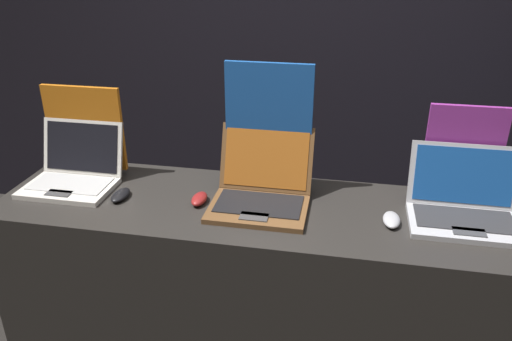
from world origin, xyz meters
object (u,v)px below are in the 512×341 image
(laptop_front, at_px, (74,172))
(laptop_middle, at_px, (261,188))
(promo_stand_front, at_px, (86,132))
(promo_stand_back, at_px, (462,157))
(mouse_back, at_px, (391,220))
(promo_stand_middle, at_px, (269,130))
(laptop_back, at_px, (464,205))
(mouse_front, at_px, (121,195))
(mouse_middle, at_px, (199,199))

(laptop_front, relative_size, laptop_middle, 0.97)
(promo_stand_front, height_order, promo_stand_back, promo_stand_front)
(laptop_middle, bearing_deg, laptop_front, 179.03)
(laptop_middle, xyz_separation_m, mouse_back, (0.49, -0.07, -0.05))
(promo_stand_middle, bearing_deg, laptop_back, -10.05)
(mouse_front, height_order, promo_stand_middle, promo_stand_middle)
(mouse_back, relative_size, promo_stand_back, 0.30)
(promo_stand_middle, relative_size, laptop_back, 1.32)
(laptop_middle, xyz_separation_m, promo_stand_back, (0.75, 0.18, 0.12))
(laptop_front, bearing_deg, mouse_back, -3.51)
(mouse_front, distance_m, laptop_back, 1.31)
(mouse_back, bearing_deg, laptop_front, 176.49)
(laptop_middle, relative_size, mouse_middle, 3.40)
(laptop_middle, xyz_separation_m, promo_stand_middle, (0.00, 0.15, 0.19))
(promo_stand_front, bearing_deg, promo_stand_back, 1.22)
(mouse_front, height_order, mouse_back, mouse_back)
(laptop_middle, xyz_separation_m, laptop_back, (0.75, 0.02, -0.00))
(laptop_front, bearing_deg, laptop_back, 0.20)
(laptop_front, distance_m, laptop_middle, 0.80)
(mouse_front, xyz_separation_m, mouse_middle, (0.32, 0.02, 0.00))
(laptop_middle, bearing_deg, mouse_middle, -168.95)
(mouse_middle, bearing_deg, laptop_front, 173.88)
(promo_stand_middle, bearing_deg, mouse_back, -23.84)
(laptop_front, height_order, promo_stand_back, promo_stand_back)
(laptop_front, relative_size, promo_stand_front, 0.93)
(promo_stand_middle, xyz_separation_m, laptop_back, (0.75, -0.13, -0.19))
(laptop_middle, bearing_deg, promo_stand_front, 169.64)
(mouse_front, bearing_deg, laptop_middle, 7.08)
(mouse_middle, bearing_deg, laptop_middle, 11.05)
(laptop_front, relative_size, laptop_back, 0.91)
(promo_stand_back, bearing_deg, laptop_middle, -166.59)
(promo_stand_front, xyz_separation_m, mouse_middle, (0.56, -0.19, -0.17))
(laptop_middle, bearing_deg, laptop_back, 1.44)
(laptop_front, xyz_separation_m, promo_stand_back, (1.54, 0.16, 0.12))
(mouse_front, bearing_deg, mouse_middle, 4.08)
(laptop_back, bearing_deg, laptop_middle, -178.56)
(mouse_middle, relative_size, promo_stand_back, 0.28)
(mouse_front, relative_size, promo_stand_middle, 0.23)
(promo_stand_front, bearing_deg, mouse_front, -41.88)
(mouse_middle, xyz_separation_m, laptop_back, (0.99, 0.07, 0.04))
(promo_stand_middle, distance_m, mouse_back, 0.58)
(laptop_front, distance_m, mouse_back, 1.29)
(laptop_middle, bearing_deg, mouse_front, -172.92)
(promo_stand_front, relative_size, laptop_middle, 1.04)
(laptop_middle, relative_size, mouse_back, 3.19)
(laptop_front, relative_size, promo_stand_middle, 0.69)
(laptop_front, height_order, mouse_back, laptop_front)
(promo_stand_front, distance_m, laptop_middle, 0.82)
(promo_stand_middle, bearing_deg, laptop_middle, -90.00)
(promo_stand_front, bearing_deg, promo_stand_middle, 0.41)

